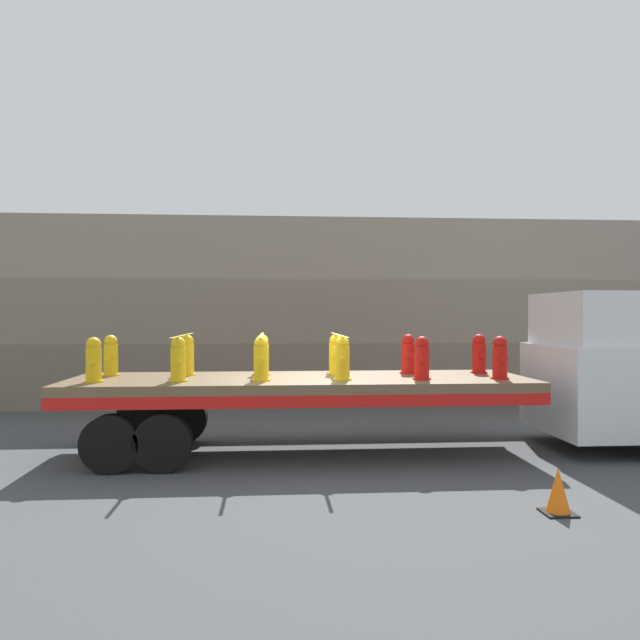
% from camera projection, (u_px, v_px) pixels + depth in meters
% --- Properties ---
extents(ground_plane, '(120.00, 120.00, 0.00)m').
position_uv_depth(ground_plane, '(300.00, 453.00, 11.22)').
color(ground_plane, '#3F4244').
extents(rock_cliff, '(60.00, 3.30, 5.17)m').
position_uv_depth(rock_cliff, '(289.00, 312.00, 18.20)').
color(rock_cliff, '#706656').
rests_on(rock_cliff, ground_plane).
extents(truck_cab, '(2.65, 2.60, 2.91)m').
position_uv_depth(truck_cab, '(617.00, 371.00, 11.67)').
color(truck_cab, silver).
rests_on(truck_cab, ground_plane).
extents(flatbed_trailer, '(8.16, 2.60, 1.37)m').
position_uv_depth(flatbed_trailer, '(268.00, 393.00, 11.17)').
color(flatbed_trailer, brown).
rests_on(flatbed_trailer, ground_plane).
extents(fire_hydrant_yellow_near_0, '(0.32, 0.46, 0.75)m').
position_uv_depth(fire_hydrant_yellow_near_0, '(94.00, 361.00, 10.39)').
color(fire_hydrant_yellow_near_0, gold).
rests_on(fire_hydrant_yellow_near_0, flatbed_trailer).
extents(fire_hydrant_yellow_far_0, '(0.32, 0.46, 0.75)m').
position_uv_depth(fire_hydrant_yellow_far_0, '(111.00, 356.00, 11.49)').
color(fire_hydrant_yellow_far_0, gold).
rests_on(fire_hydrant_yellow_far_0, flatbed_trailer).
extents(fire_hydrant_yellow_near_1, '(0.32, 0.46, 0.75)m').
position_uv_depth(fire_hydrant_yellow_near_1, '(178.00, 360.00, 10.50)').
color(fire_hydrant_yellow_near_1, gold).
rests_on(fire_hydrant_yellow_near_1, flatbed_trailer).
extents(fire_hydrant_yellow_far_1, '(0.32, 0.46, 0.75)m').
position_uv_depth(fire_hydrant_yellow_far_1, '(187.00, 356.00, 11.59)').
color(fire_hydrant_yellow_far_1, gold).
rests_on(fire_hydrant_yellow_far_1, flatbed_trailer).
extents(fire_hydrant_yellow_near_2, '(0.32, 0.46, 0.75)m').
position_uv_depth(fire_hydrant_yellow_near_2, '(261.00, 360.00, 10.60)').
color(fire_hydrant_yellow_near_2, gold).
rests_on(fire_hydrant_yellow_near_2, flatbed_trailer).
extents(fire_hydrant_yellow_far_2, '(0.32, 0.46, 0.75)m').
position_uv_depth(fire_hydrant_yellow_far_2, '(262.00, 355.00, 11.70)').
color(fire_hydrant_yellow_far_2, gold).
rests_on(fire_hydrant_yellow_far_2, flatbed_trailer).
extents(fire_hydrant_yellow_near_3, '(0.32, 0.46, 0.75)m').
position_uv_depth(fire_hydrant_yellow_near_3, '(342.00, 359.00, 10.71)').
color(fire_hydrant_yellow_near_3, gold).
rests_on(fire_hydrant_yellow_near_3, flatbed_trailer).
extents(fire_hydrant_yellow_far_3, '(0.32, 0.46, 0.75)m').
position_uv_depth(fire_hydrant_yellow_far_3, '(336.00, 355.00, 11.81)').
color(fire_hydrant_yellow_far_3, gold).
rests_on(fire_hydrant_yellow_far_3, flatbed_trailer).
extents(fire_hydrant_red_near_4, '(0.32, 0.46, 0.75)m').
position_uv_depth(fire_hydrant_red_near_4, '(422.00, 359.00, 10.82)').
color(fire_hydrant_red_near_4, red).
rests_on(fire_hydrant_red_near_4, flatbed_trailer).
extents(fire_hydrant_red_far_4, '(0.32, 0.46, 0.75)m').
position_uv_depth(fire_hydrant_red_far_4, '(408.00, 355.00, 11.92)').
color(fire_hydrant_red_far_4, red).
rests_on(fire_hydrant_red_far_4, flatbed_trailer).
extents(fire_hydrant_red_near_5, '(0.32, 0.46, 0.75)m').
position_uv_depth(fire_hydrant_red_near_5, '(500.00, 358.00, 10.93)').
color(fire_hydrant_red_near_5, red).
rests_on(fire_hydrant_red_near_5, flatbed_trailer).
extents(fire_hydrant_red_far_5, '(0.32, 0.46, 0.75)m').
position_uv_depth(fire_hydrant_red_far_5, '(479.00, 354.00, 12.02)').
color(fire_hydrant_red_far_5, red).
rests_on(fire_hydrant_red_far_5, flatbed_trailer).
extents(cargo_strap_rear, '(0.05, 2.70, 0.01)m').
position_uv_depth(cargo_strap_rear, '(183.00, 335.00, 11.04)').
color(cargo_strap_rear, yellow).
rests_on(cargo_strap_rear, fire_hydrant_yellow_near_1).
extents(cargo_strap_middle, '(0.05, 2.70, 0.01)m').
position_uv_depth(cargo_strap_middle, '(262.00, 335.00, 11.15)').
color(cargo_strap_middle, yellow).
rests_on(cargo_strap_middle, fire_hydrant_yellow_near_2).
extents(cargo_strap_front, '(0.05, 2.70, 0.01)m').
position_uv_depth(cargo_strap_front, '(339.00, 335.00, 11.26)').
color(cargo_strap_front, yellow).
rests_on(cargo_strap_front, fire_hydrant_yellow_near_3).
extents(traffic_cone, '(0.39, 0.39, 0.58)m').
position_uv_depth(traffic_cone, '(558.00, 491.00, 7.82)').
color(traffic_cone, black).
rests_on(traffic_cone, ground_plane).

